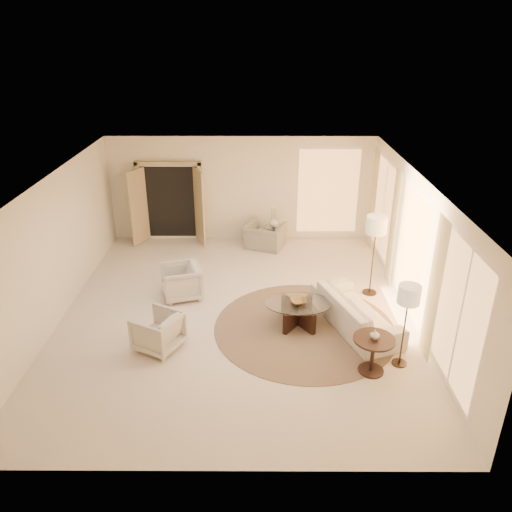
{
  "coord_description": "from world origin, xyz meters",
  "views": [
    {
      "loc": [
        0.44,
        -8.78,
        5.33
      ],
      "look_at": [
        0.4,
        0.4,
        1.1
      ],
      "focal_mm": 35.0,
      "sensor_mm": 36.0,
      "label": 1
    }
  ],
  "objects_px": {
    "sofa": "(356,311)",
    "end_table": "(373,349)",
    "coffee_table": "(298,311)",
    "floor_lamp_far": "(409,298)",
    "side_vase": "(274,222)",
    "armchair_right": "(158,330)",
    "bowl": "(299,301)",
    "accent_chair": "(265,232)",
    "floor_lamp_near": "(376,228)",
    "side_table": "(273,234)",
    "armchair_left": "(181,280)",
    "end_vase": "(375,335)"
  },
  "relations": [
    {
      "from": "coffee_table",
      "to": "floor_lamp_far",
      "type": "relative_size",
      "value": 0.85
    },
    {
      "from": "side_vase",
      "to": "end_table",
      "type": "bearing_deg",
      "value": -74.03
    },
    {
      "from": "coffee_table",
      "to": "floor_lamp_far",
      "type": "xyz_separation_m",
      "value": [
        1.68,
        -1.27,
        1.0
      ]
    },
    {
      "from": "floor_lamp_far",
      "to": "bowl",
      "type": "relative_size",
      "value": 4.99
    },
    {
      "from": "armchair_left",
      "to": "floor_lamp_far",
      "type": "bearing_deg",
      "value": 43.4
    },
    {
      "from": "end_table",
      "to": "floor_lamp_near",
      "type": "distance_m",
      "value": 2.99
    },
    {
      "from": "coffee_table",
      "to": "end_vase",
      "type": "xyz_separation_m",
      "value": [
        1.14,
        -1.48,
        0.44
      ]
    },
    {
      "from": "sofa",
      "to": "armchair_right",
      "type": "relative_size",
      "value": 2.93
    },
    {
      "from": "armchair_right",
      "to": "side_vase",
      "type": "height_order",
      "value": "side_vase"
    },
    {
      "from": "sofa",
      "to": "bowl",
      "type": "bearing_deg",
      "value": 67.57
    },
    {
      "from": "accent_chair",
      "to": "floor_lamp_near",
      "type": "relative_size",
      "value": 0.55
    },
    {
      "from": "armchair_right",
      "to": "bowl",
      "type": "relative_size",
      "value": 2.48
    },
    {
      "from": "armchair_right",
      "to": "end_table",
      "type": "height_order",
      "value": "armchair_right"
    },
    {
      "from": "floor_lamp_far",
      "to": "side_vase",
      "type": "xyz_separation_m",
      "value": [
        -2.05,
        5.08,
        -0.61
      ]
    },
    {
      "from": "armchair_left",
      "to": "armchair_right",
      "type": "bearing_deg",
      "value": -21.45
    },
    {
      "from": "armchair_left",
      "to": "accent_chair",
      "type": "xyz_separation_m",
      "value": [
        1.81,
        2.67,
        0.03
      ]
    },
    {
      "from": "side_table",
      "to": "end_table",
      "type": "bearing_deg",
      "value": -74.03
    },
    {
      "from": "end_table",
      "to": "accent_chair",
      "type": "bearing_deg",
      "value": 108.48
    },
    {
      "from": "side_vase",
      "to": "coffee_table",
      "type": "bearing_deg",
      "value": -84.36
    },
    {
      "from": "armchair_left",
      "to": "accent_chair",
      "type": "height_order",
      "value": "accent_chair"
    },
    {
      "from": "armchair_left",
      "to": "armchair_right",
      "type": "relative_size",
      "value": 1.06
    },
    {
      "from": "sofa",
      "to": "end_table",
      "type": "bearing_deg",
      "value": 160.97
    },
    {
      "from": "coffee_table",
      "to": "floor_lamp_near",
      "type": "xyz_separation_m",
      "value": [
        1.67,
        1.27,
        1.23
      ]
    },
    {
      "from": "coffee_table",
      "to": "side_vase",
      "type": "distance_m",
      "value": 3.85
    },
    {
      "from": "sofa",
      "to": "bowl",
      "type": "relative_size",
      "value": 7.28
    },
    {
      "from": "floor_lamp_near",
      "to": "side_vase",
      "type": "relative_size",
      "value": 7.1
    },
    {
      "from": "bowl",
      "to": "floor_lamp_far",
      "type": "bearing_deg",
      "value": -37.13
    },
    {
      "from": "armchair_right",
      "to": "accent_chair",
      "type": "height_order",
      "value": "accent_chair"
    },
    {
      "from": "side_table",
      "to": "bowl",
      "type": "xyz_separation_m",
      "value": [
        0.38,
        -3.81,
        0.17
      ]
    },
    {
      "from": "coffee_table",
      "to": "side_vase",
      "type": "bearing_deg",
      "value": 95.64
    },
    {
      "from": "end_table",
      "to": "bowl",
      "type": "height_order",
      "value": "end_table"
    },
    {
      "from": "sofa",
      "to": "end_table",
      "type": "distance_m",
      "value": 1.44
    },
    {
      "from": "side_table",
      "to": "floor_lamp_near",
      "type": "xyz_separation_m",
      "value": [
        2.05,
        -2.55,
        1.18
      ]
    },
    {
      "from": "bowl",
      "to": "accent_chair",
      "type": "bearing_deg",
      "value": 99.26
    },
    {
      "from": "floor_lamp_near",
      "to": "armchair_right",
      "type": "bearing_deg",
      "value": -154.07
    },
    {
      "from": "side_table",
      "to": "side_vase",
      "type": "xyz_separation_m",
      "value": [
        0.0,
        -0.0,
        0.35
      ]
    },
    {
      "from": "end_table",
      "to": "side_vase",
      "type": "bearing_deg",
      "value": 105.97
    },
    {
      "from": "armchair_left",
      "to": "side_table",
      "type": "distance_m",
      "value": 3.41
    },
    {
      "from": "armchair_left",
      "to": "floor_lamp_near",
      "type": "xyz_separation_m",
      "value": [
        4.1,
        0.18,
        1.12
      ]
    },
    {
      "from": "sofa",
      "to": "side_table",
      "type": "bearing_deg",
      "value": 1.0
    },
    {
      "from": "sofa",
      "to": "side_vase",
      "type": "xyz_separation_m",
      "value": [
        -1.49,
        3.86,
        0.37
      ]
    },
    {
      "from": "bowl",
      "to": "floor_lamp_near",
      "type": "bearing_deg",
      "value": 37.18
    },
    {
      "from": "side_table",
      "to": "end_vase",
      "type": "distance_m",
      "value": 5.52
    },
    {
      "from": "coffee_table",
      "to": "side_vase",
      "type": "relative_size",
      "value": 5.17
    },
    {
      "from": "floor_lamp_near",
      "to": "end_vase",
      "type": "height_order",
      "value": "floor_lamp_near"
    },
    {
      "from": "side_table",
      "to": "floor_lamp_far",
      "type": "relative_size",
      "value": 0.37
    },
    {
      "from": "bowl",
      "to": "end_vase",
      "type": "xyz_separation_m",
      "value": [
        1.14,
        -1.48,
        0.22
      ]
    },
    {
      "from": "armchair_left",
      "to": "floor_lamp_near",
      "type": "height_order",
      "value": "floor_lamp_near"
    },
    {
      "from": "accent_chair",
      "to": "side_table",
      "type": "xyz_separation_m",
      "value": [
        0.24,
        0.06,
        -0.09
      ]
    },
    {
      "from": "floor_lamp_far",
      "to": "floor_lamp_near",
      "type": "bearing_deg",
      "value": 90.13
    }
  ]
}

